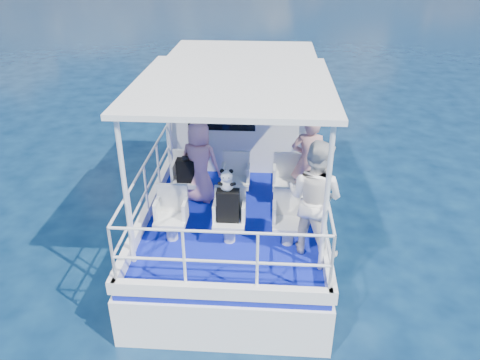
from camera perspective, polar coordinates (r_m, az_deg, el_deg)
name	(u,v)px	position (r m, az deg, el deg)	size (l,w,h in m)	color
ground	(235,247)	(8.77, -0.60, -8.11)	(2000.00, 2000.00, 0.00)	#071933
hull	(239,218)	(9.60, -0.15, -4.64)	(3.00, 7.00, 1.60)	white
deck	(239,181)	(9.18, -0.15, -0.15)	(2.90, 6.90, 0.10)	#091182
cabin	(243,104)	(9.93, 0.36, 9.25)	(2.85, 2.00, 2.20)	white
canopy	(233,84)	(7.21, -0.85, 11.64)	(3.00, 3.20, 0.08)	white
canopy_posts	(233,154)	(7.55, -0.82, 3.18)	(2.77, 2.97, 2.20)	white
railings	(232,196)	(7.54, -0.99, -2.00)	(2.84, 3.59, 1.00)	white
seat_port_fwd	(186,188)	(8.47, -6.62, -1.03)	(0.48, 0.46, 0.38)	silver
seat_center_fwd	(236,190)	(8.36, -0.53, -1.23)	(0.48, 0.46, 0.38)	silver
seat_stbd_fwd	(286,192)	(8.35, 5.64, -1.42)	(0.48, 0.46, 0.38)	silver
seat_port_aft	(172,228)	(7.38, -8.32, -5.85)	(0.48, 0.46, 0.38)	silver
seat_center_aft	(229,230)	(7.25, -1.31, -6.17)	(0.48, 0.46, 0.38)	silver
seat_stbd_aft	(288,233)	(7.24, 5.85, -6.40)	(0.48, 0.46, 0.38)	silver
passenger_port_fwd	(200,162)	(8.15, -4.96, 2.18)	(0.55, 0.39, 1.48)	pink
passenger_stbd_fwd	(308,161)	(8.07, 8.33, 2.31)	(0.59, 0.39, 1.63)	tan
passenger_stbd_aft	(315,198)	(6.78, 9.09, -2.20)	(0.87, 0.67, 1.78)	white
backpack_port	(186,170)	(8.22, -6.61, 1.18)	(0.32, 0.18, 0.42)	black
backpack_center	(228,206)	(7.02, -1.47, -3.14)	(0.34, 0.19, 0.51)	black
compact_camera	(185,158)	(8.10, -6.72, 2.67)	(0.11, 0.06, 0.06)	black
panda	(227,180)	(6.82, -1.63, 0.00)	(0.22, 0.19, 0.35)	white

